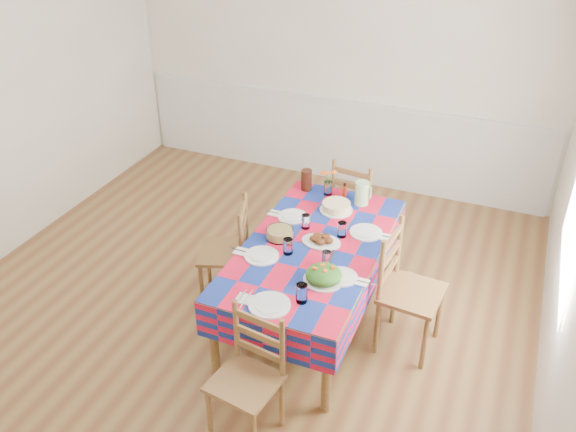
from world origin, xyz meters
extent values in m
cube|color=brown|center=(0.00, 0.00, -0.02)|extent=(4.50, 5.00, 0.04)
cube|color=beige|center=(0.00, 2.52, 1.35)|extent=(4.50, 0.04, 2.70)
cube|color=silver|center=(0.00, 2.47, 0.90)|extent=(4.41, 0.06, 0.04)
cube|color=silver|center=(0.00, 2.48, 0.45)|extent=(4.41, 0.03, 0.90)
cylinder|color=brown|center=(0.19, -0.64, 0.32)|extent=(0.06, 0.06, 0.64)
cylinder|color=brown|center=(0.99, -0.64, 0.32)|extent=(0.06, 0.06, 0.64)
cylinder|color=brown|center=(0.19, 0.98, 0.32)|extent=(0.06, 0.06, 0.64)
cylinder|color=brown|center=(0.99, 0.98, 0.32)|extent=(0.06, 0.06, 0.64)
cube|color=brown|center=(0.59, 0.17, 0.66)|extent=(0.91, 1.73, 0.04)
cube|color=red|center=(0.59, 0.17, 0.69)|extent=(0.94, 1.76, 0.01)
cube|color=red|center=(0.12, 0.17, 0.54)|extent=(0.01, 1.76, 0.27)
cube|color=red|center=(1.06, 0.17, 0.54)|extent=(0.01, 1.76, 0.27)
cube|color=red|center=(0.59, -0.71, 0.54)|extent=(0.94, 0.01, 0.27)
cube|color=red|center=(0.59, 1.05, 0.54)|extent=(0.94, 0.01, 0.27)
cylinder|color=silver|center=(0.58, -0.57, 0.70)|extent=(0.27, 0.27, 0.01)
cylinder|color=silver|center=(0.58, -0.57, 0.71)|extent=(0.19, 0.19, 0.01)
cylinder|color=white|center=(0.74, -0.45, 0.75)|extent=(0.08, 0.08, 0.13)
cube|color=silver|center=(0.40, -0.57, 0.69)|extent=(0.10, 0.10, 0.01)
cube|color=silver|center=(0.38, -0.57, 0.70)|extent=(0.01, 0.17, 0.00)
cube|color=silver|center=(0.42, -0.57, 0.70)|extent=(0.01, 0.20, 0.00)
cylinder|color=silver|center=(0.31, -0.10, 0.70)|extent=(0.24, 0.24, 0.01)
cylinder|color=silver|center=(0.31, -0.10, 0.70)|extent=(0.17, 0.17, 0.01)
cylinder|color=white|center=(0.46, 0.00, 0.75)|extent=(0.07, 0.07, 0.12)
cube|color=silver|center=(0.15, -0.10, 0.69)|extent=(0.09, 0.09, 0.01)
cube|color=silver|center=(0.13, -0.10, 0.70)|extent=(0.15, 0.01, 0.00)
cube|color=silver|center=(0.16, -0.10, 0.70)|extent=(0.18, 0.01, 0.00)
cylinder|color=silver|center=(0.31, 0.47, 0.70)|extent=(0.23, 0.23, 0.01)
cylinder|color=silver|center=(0.31, 0.47, 0.70)|extent=(0.16, 0.16, 0.01)
cylinder|color=white|center=(0.46, 0.36, 0.75)|extent=(0.07, 0.07, 0.11)
cube|color=silver|center=(0.16, 0.47, 0.69)|extent=(0.09, 0.09, 0.01)
cube|color=silver|center=(0.14, 0.47, 0.70)|extent=(0.15, 0.01, 0.00)
cube|color=silver|center=(0.17, 0.47, 0.70)|extent=(0.17, 0.01, 0.00)
cylinder|color=silver|center=(0.90, -0.12, 0.69)|extent=(0.22, 0.22, 0.01)
cylinder|color=silver|center=(0.90, -0.12, 0.70)|extent=(0.16, 0.16, 0.00)
cylinder|color=white|center=(0.76, -0.02, 0.74)|extent=(0.06, 0.06, 0.11)
cube|color=silver|center=(1.05, -0.12, 0.69)|extent=(0.08, 0.08, 0.00)
cube|color=silver|center=(1.03, -0.12, 0.70)|extent=(0.14, 0.01, 0.00)
cube|color=silver|center=(1.06, -0.12, 0.70)|extent=(0.17, 0.01, 0.00)
cylinder|color=silver|center=(0.90, 0.47, 0.70)|extent=(0.24, 0.24, 0.01)
cylinder|color=silver|center=(0.90, 0.47, 0.70)|extent=(0.17, 0.17, 0.01)
cylinder|color=white|center=(0.75, 0.36, 0.75)|extent=(0.07, 0.07, 0.12)
cube|color=silver|center=(1.06, 0.47, 0.69)|extent=(0.09, 0.09, 0.01)
cube|color=silver|center=(1.04, 0.47, 0.70)|extent=(0.15, 0.01, 0.00)
cube|color=silver|center=(1.08, 0.47, 0.70)|extent=(0.18, 0.01, 0.00)
ellipsoid|color=silver|center=(0.64, 0.22, 0.70)|extent=(0.29, 0.21, 0.01)
ellipsoid|color=black|center=(0.69, 0.22, 0.72)|extent=(0.08, 0.07, 0.04)
ellipsoid|color=black|center=(0.65, 0.26, 0.72)|extent=(0.08, 0.07, 0.04)
ellipsoid|color=black|center=(0.60, 0.25, 0.72)|extent=(0.08, 0.07, 0.04)
ellipsoid|color=black|center=(0.59, 0.20, 0.72)|extent=(0.08, 0.07, 0.04)
ellipsoid|color=black|center=(0.64, 0.18, 0.72)|extent=(0.08, 0.07, 0.04)
cylinder|color=silver|center=(0.80, -0.20, 0.70)|extent=(0.27, 0.27, 0.01)
ellipsoid|color=#1B4912|center=(0.80, -0.20, 0.74)|extent=(0.24, 0.24, 0.11)
cube|color=#E65814|center=(0.75, -0.23, 0.79)|extent=(0.03, 0.02, 0.01)
cube|color=#E65814|center=(0.78, -0.17, 0.79)|extent=(0.04, 0.04, 0.01)
cube|color=#E65814|center=(0.82, -0.23, 0.79)|extent=(0.03, 0.03, 0.01)
cube|color=#E65814|center=(0.86, -0.17, 0.79)|extent=(0.04, 0.04, 0.01)
cylinder|color=white|center=(0.33, 0.17, 0.73)|extent=(0.20, 0.20, 0.07)
cylinder|color=#E7CF7A|center=(0.33, 0.17, 0.73)|extent=(0.19, 0.19, 0.06)
cylinder|color=silver|center=(0.59, 0.69, 0.70)|extent=(0.26, 0.26, 0.01)
cylinder|color=#CEBB7D|center=(0.59, 0.69, 0.73)|extent=(0.22, 0.22, 0.06)
cube|color=black|center=(0.71, 0.07, 0.69)|extent=(0.12, 0.28, 0.01)
cube|color=black|center=(0.76, 0.09, 0.69)|extent=(0.06, 0.29, 0.01)
cylinder|color=white|center=(0.44, 0.92, 0.75)|extent=(0.07, 0.07, 0.12)
cylinder|color=#367C29|center=(0.42, 0.92, 0.79)|extent=(0.01, 0.01, 0.17)
ellipsoid|color=#E65814|center=(0.39, 0.92, 0.88)|extent=(0.06, 0.06, 0.02)
cylinder|color=#367C29|center=(0.46, 0.93, 0.79)|extent=(0.01, 0.01, 0.17)
ellipsoid|color=#E65814|center=(0.48, 0.94, 0.89)|extent=(0.06, 0.06, 0.02)
cylinder|color=#367C29|center=(0.44, 0.90, 0.79)|extent=(0.01, 0.01, 0.17)
ellipsoid|color=#E65814|center=(0.44, 0.88, 0.91)|extent=(0.06, 0.06, 0.02)
cylinder|color=#C53A0F|center=(0.58, 0.94, 0.75)|extent=(0.03, 0.03, 0.12)
cylinder|color=#A0CA8F|center=(0.74, 0.87, 0.79)|extent=(0.11, 0.11, 0.19)
cylinder|color=black|center=(0.25, 0.93, 0.78)|extent=(0.09, 0.09, 0.18)
cube|color=silver|center=(0.60, -0.67, 0.70)|extent=(0.08, 0.02, 0.02)
cylinder|color=brown|center=(0.41, -1.11, 0.20)|extent=(0.03, 0.03, 0.41)
cylinder|color=brown|center=(0.45, -0.81, 0.20)|extent=(0.03, 0.03, 0.41)
cylinder|color=brown|center=(0.78, -0.86, 0.20)|extent=(0.03, 0.03, 0.41)
cube|color=brown|center=(0.59, -0.99, 0.42)|extent=(0.43, 0.42, 0.03)
cylinder|color=brown|center=(0.45, -0.80, 0.64)|extent=(0.03, 0.03, 0.45)
cylinder|color=brown|center=(0.78, -0.85, 0.64)|extent=(0.03, 0.03, 0.45)
cube|color=brown|center=(0.62, -0.82, 0.54)|extent=(0.33, 0.07, 0.05)
cube|color=brown|center=(0.62, -0.82, 0.66)|extent=(0.33, 0.07, 0.05)
cube|color=brown|center=(0.62, -0.82, 0.78)|extent=(0.33, 0.07, 0.05)
cylinder|color=brown|center=(0.78, 1.46, 0.21)|extent=(0.03, 0.03, 0.42)
cylinder|color=brown|center=(0.45, 1.50, 0.21)|extent=(0.03, 0.03, 0.42)
cylinder|color=brown|center=(0.74, 1.14, 0.21)|extent=(0.03, 0.03, 0.42)
cylinder|color=brown|center=(0.41, 1.19, 0.21)|extent=(0.03, 0.03, 0.42)
cube|color=brown|center=(0.59, 1.32, 0.43)|extent=(0.43, 0.42, 0.03)
cylinder|color=brown|center=(0.74, 1.13, 0.65)|extent=(0.03, 0.03, 0.46)
cylinder|color=brown|center=(0.40, 1.18, 0.65)|extent=(0.03, 0.03, 0.46)
cube|color=brown|center=(0.57, 1.15, 0.56)|extent=(0.33, 0.06, 0.05)
cube|color=brown|center=(0.57, 1.15, 0.68)|extent=(0.33, 0.06, 0.05)
cube|color=brown|center=(0.57, 1.15, 0.80)|extent=(0.33, 0.06, 0.05)
cylinder|color=brown|center=(-0.36, 0.27, 0.21)|extent=(0.03, 0.03, 0.42)
cylinder|color=brown|center=(-0.25, -0.04, 0.21)|extent=(0.03, 0.03, 0.42)
cylinder|color=brown|center=(-0.06, 0.38, 0.21)|extent=(0.03, 0.03, 0.42)
cylinder|color=brown|center=(0.05, 0.06, 0.21)|extent=(0.03, 0.03, 0.42)
cube|color=brown|center=(-0.15, 0.17, 0.43)|extent=(0.48, 0.49, 0.03)
cylinder|color=brown|center=(-0.05, 0.38, 0.65)|extent=(0.03, 0.03, 0.46)
cylinder|color=brown|center=(0.06, 0.07, 0.65)|extent=(0.03, 0.03, 0.46)
cube|color=brown|center=(0.00, 0.22, 0.56)|extent=(0.13, 0.32, 0.05)
cube|color=brown|center=(0.00, 0.22, 0.68)|extent=(0.13, 0.32, 0.05)
cube|color=brown|center=(0.00, 0.22, 0.80)|extent=(0.13, 0.32, 0.05)
cylinder|color=brown|center=(1.49, -0.03, 0.23)|extent=(0.04, 0.04, 0.46)
cylinder|color=brown|center=(1.53, 0.33, 0.23)|extent=(0.04, 0.04, 0.46)
cylinder|color=brown|center=(1.15, 0.00, 0.23)|extent=(0.04, 0.04, 0.46)
cylinder|color=brown|center=(1.18, 0.37, 0.23)|extent=(0.04, 0.04, 0.46)
cube|color=brown|center=(1.34, 0.17, 0.47)|extent=(0.45, 0.46, 0.03)
cylinder|color=brown|center=(1.14, 0.00, 0.71)|extent=(0.04, 0.04, 0.51)
cylinder|color=brown|center=(1.17, 0.37, 0.71)|extent=(0.04, 0.04, 0.51)
cube|color=brown|center=(1.15, 0.18, 0.61)|extent=(0.05, 0.37, 0.05)
cube|color=brown|center=(1.15, 0.18, 0.74)|extent=(0.05, 0.37, 0.05)
cube|color=brown|center=(1.15, 0.18, 0.87)|extent=(0.05, 0.37, 0.05)
camera|label=1|loc=(1.81, -3.27, 3.15)|focal=38.00mm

